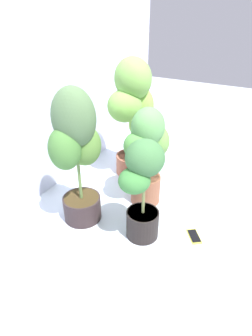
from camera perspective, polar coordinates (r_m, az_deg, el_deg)
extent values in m
plane|color=silver|center=(2.18, 5.63, -7.56)|extent=(8.00, 8.00, 0.00)
cube|color=silver|center=(2.23, -14.88, 20.79)|extent=(3.20, 0.01, 2.00)
cylinder|color=#2E2223|center=(2.04, -8.76, -7.83)|extent=(0.26, 0.26, 0.17)
cylinder|color=#3B2D17|center=(1.99, -8.94, -6.04)|extent=(0.24, 0.24, 0.02)
cylinder|color=#5D7A40|center=(1.81, -9.76, 2.51)|extent=(0.02, 0.02, 0.65)
ellipsoid|color=#4C6A42|center=(1.72, -10.48, 9.87)|extent=(0.25, 0.28, 0.38)
ellipsoid|color=#437433|center=(1.74, -12.20, 3.82)|extent=(0.30, 0.30, 0.27)
ellipsoid|color=#507A34|center=(1.82, -8.38, 4.57)|extent=(0.30, 0.30, 0.27)
cylinder|color=#99543B|center=(2.54, 1.19, 0.92)|extent=(0.28, 0.28, 0.17)
cylinder|color=#3A2A17|center=(2.50, 1.21, 2.49)|extent=(0.26, 0.26, 0.02)
cylinder|color=#5D7341|center=(2.35, 1.31, 10.75)|extent=(0.02, 0.02, 0.75)
ellipsoid|color=#70A549|center=(2.27, 1.39, 17.52)|extent=(0.41, 0.42, 0.33)
ellipsoid|color=#73AE48|center=(2.26, -0.26, 12.37)|extent=(0.37, 0.36, 0.26)
ellipsoid|color=#7CB244|center=(2.38, 2.67, 12.46)|extent=(0.29, 0.29, 0.31)
ellipsoid|color=#7DB04A|center=(2.36, 2.69, 8.85)|extent=(0.24, 0.23, 0.23)
cylinder|color=brown|center=(2.17, 3.93, -4.10)|extent=(0.22, 0.22, 0.22)
cylinder|color=#3B2F1A|center=(2.11, 4.02, -1.80)|extent=(0.20, 0.20, 0.02)
cylinder|color=olive|center=(2.00, 4.26, 3.78)|extent=(0.02, 0.02, 0.44)
ellipsoid|color=#599550|center=(1.93, 4.44, 8.27)|extent=(0.26, 0.23, 0.27)
ellipsoid|color=#4F8F42|center=(1.92, 2.58, 4.39)|extent=(0.29, 0.29, 0.20)
ellipsoid|color=#669344|center=(2.04, 5.89, 5.37)|extent=(0.29, 0.29, 0.25)
cylinder|color=black|center=(1.87, 3.32, -11.07)|extent=(0.21, 0.21, 0.19)
cylinder|color=#402B1C|center=(1.82, 3.40, -9.02)|extent=(0.19, 0.19, 0.02)
cylinder|color=olive|center=(1.68, 3.63, -3.01)|extent=(0.02, 0.02, 0.44)
ellipsoid|color=#3C6D3C|center=(1.60, 3.82, 2.01)|extent=(0.32, 0.32, 0.22)
ellipsoid|color=#397837|center=(1.61, 1.72, -2.52)|extent=(0.22, 0.21, 0.15)
cube|color=#CCC747|center=(1.97, 13.52, -13.18)|extent=(0.16, 0.14, 0.01)
cube|color=black|center=(1.96, 13.54, -13.08)|extent=(0.13, 0.11, 0.00)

